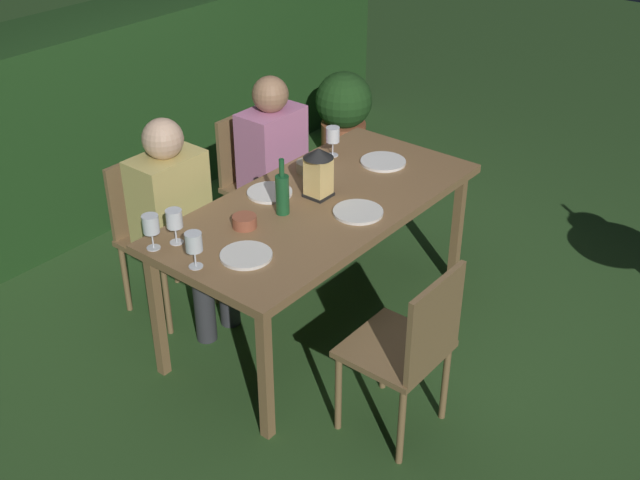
{
  "coord_description": "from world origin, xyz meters",
  "views": [
    {
      "loc": [
        -2.75,
        -2.21,
        2.63
      ],
      "look_at": [
        0.0,
        0.0,
        0.53
      ],
      "focal_mm": 44.53,
      "sensor_mm": 36.0,
      "label": 1
    }
  ],
  "objects": [
    {
      "name": "chair_side_right_a",
      "position": [
        -0.4,
        0.81,
        0.49
      ],
      "size": [
        0.42,
        0.4,
        0.87
      ],
      "color": "brown",
      "rests_on": "ground"
    },
    {
      "name": "person_in_pink",
      "position": [
        0.4,
        0.62,
        0.64
      ],
      "size": [
        0.38,
        0.47,
        1.15
      ],
      "color": "#C675A3",
      "rests_on": "ground"
    },
    {
      "name": "wine_glass_c",
      "position": [
        -0.73,
        0.26,
        0.87
      ],
      "size": [
        0.08,
        0.08,
        0.17
      ],
      "color": "silver",
      "rests_on": "dining_table"
    },
    {
      "name": "plate_c",
      "position": [
        0.02,
        -0.22,
        0.76
      ],
      "size": [
        0.25,
        0.25,
        0.01
      ],
      "primitive_type": "cylinder",
      "color": "white",
      "rests_on": "dining_table"
    },
    {
      "name": "wine_glass_d",
      "position": [
        -0.83,
        0.31,
        0.87
      ],
      "size": [
        0.08,
        0.08,
        0.17
      ],
      "color": "silver",
      "rests_on": "dining_table"
    },
    {
      "name": "potted_plant_by_hedge",
      "position": [
        1.87,
        1.27,
        0.35
      ],
      "size": [
        0.44,
        0.44,
        0.65
      ],
      "color": "#9E5133",
      "rests_on": "ground"
    },
    {
      "name": "dining_table",
      "position": [
        0.0,
        0.0,
        0.7
      ],
      "size": [
        1.78,
        0.85,
        0.75
      ],
      "color": "olive",
      "rests_on": "ground"
    },
    {
      "name": "chair_side_right_b",
      "position": [
        0.4,
        0.81,
        0.49
      ],
      "size": [
        0.42,
        0.4,
        0.87
      ],
      "color": "brown",
      "rests_on": "ground"
    },
    {
      "name": "lantern_centerpiece",
      "position": [
        0.04,
        0.04,
        0.9
      ],
      "size": [
        0.15,
        0.15,
        0.27
      ],
      "color": "black",
      "rests_on": "dining_table"
    },
    {
      "name": "person_in_mustard",
      "position": [
        -0.4,
        0.62,
        0.64
      ],
      "size": [
        0.38,
        0.47,
        1.15
      ],
      "color": "tan",
      "rests_on": "ground"
    },
    {
      "name": "wine_glass_b",
      "position": [
        0.47,
        0.29,
        0.87
      ],
      "size": [
        0.08,
        0.08,
        0.17
      ],
      "color": "silver",
      "rests_on": "dining_table"
    },
    {
      "name": "bowl_olives",
      "position": [
        0.23,
        0.27,
        0.78
      ],
      "size": [
        0.11,
        0.11,
        0.06
      ],
      "color": "#BCAD8E",
      "rests_on": "dining_table"
    },
    {
      "name": "chair_side_left_a",
      "position": [
        -0.4,
        -0.81,
        0.49
      ],
      "size": [
        0.42,
        0.4,
        0.87
      ],
      "color": "brown",
      "rests_on": "ground"
    },
    {
      "name": "ground_plane",
      "position": [
        0.0,
        0.0,
        0.0
      ],
      "size": [
        16.0,
        16.0,
        0.0
      ],
      "primitive_type": "plane",
      "color": "#2D5123"
    },
    {
      "name": "bowl_bread",
      "position": [
        -0.42,
        0.12,
        0.78
      ],
      "size": [
        0.12,
        0.12,
        0.06
      ],
      "color": "#9E5138",
      "rests_on": "dining_table"
    },
    {
      "name": "hedge_backdrop",
      "position": [
        0.0,
        2.04,
        0.64
      ],
      "size": [
        5.54,
        0.66,
        1.29
      ],
      "primitive_type": "cube",
      "color": "#1E4219",
      "rests_on": "ground"
    },
    {
      "name": "plate_d",
      "position": [
        -0.1,
        0.25,
        0.76
      ],
      "size": [
        0.23,
        0.23,
        0.01
      ],
      "primitive_type": "cylinder",
      "color": "white",
      "rests_on": "dining_table"
    },
    {
      "name": "plate_a",
      "position": [
        0.57,
        0.01,
        0.76
      ],
      "size": [
        0.25,
        0.25,
        0.01
      ],
      "primitive_type": "cylinder",
      "color": "white",
      "rests_on": "dining_table"
    },
    {
      "name": "plate_b",
      "position": [
        -0.62,
        -0.07,
        0.76
      ],
      "size": [
        0.24,
        0.24,
        0.01
      ],
      "primitive_type": "cylinder",
      "color": "white",
      "rests_on": "dining_table"
    },
    {
      "name": "wine_glass_a",
      "position": [
        -0.81,
        0.04,
        0.87
      ],
      "size": [
        0.08,
        0.08,
        0.17
      ],
      "color": "silver",
      "rests_on": "dining_table"
    },
    {
      "name": "green_bottle_on_table",
      "position": [
        -0.21,
        0.07,
        0.86
      ],
      "size": [
        0.07,
        0.07,
        0.29
      ],
      "color": "#195128",
      "rests_on": "dining_table"
    }
  ]
}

